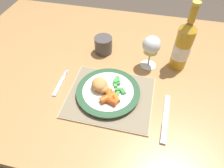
{
  "coord_description": "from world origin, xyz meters",
  "views": [
    {
      "loc": [
        0.09,
        -0.6,
        1.32
      ],
      "look_at": [
        -0.02,
        -0.13,
        0.78
      ],
      "focal_mm": 32.0,
      "sensor_mm": 36.0,
      "label": 1
    }
  ],
  "objects_px": {
    "dinner_plate": "(108,92)",
    "bottle": "(183,46)",
    "fork": "(60,84)",
    "drinking_cup": "(103,44)",
    "table_knife": "(165,122)",
    "dining_table": "(122,81)",
    "wine_glass": "(151,46)"
  },
  "relations": [
    {
      "from": "drinking_cup",
      "to": "wine_glass",
      "type": "bearing_deg",
      "value": -13.25
    },
    {
      "from": "table_knife",
      "to": "drinking_cup",
      "type": "relative_size",
      "value": 2.53
    },
    {
      "from": "wine_glass",
      "to": "bottle",
      "type": "height_order",
      "value": "bottle"
    },
    {
      "from": "table_knife",
      "to": "drinking_cup",
      "type": "height_order",
      "value": "drinking_cup"
    },
    {
      "from": "bottle",
      "to": "drinking_cup",
      "type": "relative_size",
      "value": 3.56
    },
    {
      "from": "dinner_plate",
      "to": "wine_glass",
      "type": "xyz_separation_m",
      "value": [
        0.13,
        0.19,
        0.08
      ]
    },
    {
      "from": "dinner_plate",
      "to": "wine_glass",
      "type": "distance_m",
      "value": 0.24
    },
    {
      "from": "dining_table",
      "to": "bottle",
      "type": "bearing_deg",
      "value": 16.63
    },
    {
      "from": "wine_glass",
      "to": "bottle",
      "type": "relative_size",
      "value": 0.52
    },
    {
      "from": "fork",
      "to": "table_knife",
      "type": "distance_m",
      "value": 0.41
    },
    {
      "from": "dining_table",
      "to": "wine_glass",
      "type": "bearing_deg",
      "value": 21.12
    },
    {
      "from": "bottle",
      "to": "dinner_plate",
      "type": "bearing_deg",
      "value": -138.1
    },
    {
      "from": "wine_glass",
      "to": "table_knife",
      "type": "bearing_deg",
      "value": -72.28
    },
    {
      "from": "dinner_plate",
      "to": "dining_table",
      "type": "bearing_deg",
      "value": 80.01
    },
    {
      "from": "dinner_plate",
      "to": "table_knife",
      "type": "distance_m",
      "value": 0.22
    },
    {
      "from": "fork",
      "to": "wine_glass",
      "type": "bearing_deg",
      "value": 30.15
    },
    {
      "from": "dinner_plate",
      "to": "fork",
      "type": "distance_m",
      "value": 0.19
    },
    {
      "from": "table_knife",
      "to": "bottle",
      "type": "height_order",
      "value": "bottle"
    },
    {
      "from": "table_knife",
      "to": "wine_glass",
      "type": "relative_size",
      "value": 1.38
    },
    {
      "from": "dining_table",
      "to": "dinner_plate",
      "type": "distance_m",
      "value": 0.18
    },
    {
      "from": "fork",
      "to": "bottle",
      "type": "bearing_deg",
      "value": 25.87
    },
    {
      "from": "dinner_plate",
      "to": "table_knife",
      "type": "relative_size",
      "value": 1.17
    },
    {
      "from": "dinner_plate",
      "to": "drinking_cup",
      "type": "distance_m",
      "value": 0.25
    },
    {
      "from": "wine_glass",
      "to": "drinking_cup",
      "type": "xyz_separation_m",
      "value": [
        -0.21,
        0.05,
        -0.06
      ]
    },
    {
      "from": "fork",
      "to": "bottle",
      "type": "xyz_separation_m",
      "value": [
        0.44,
        0.21,
        0.1
      ]
    },
    {
      "from": "dining_table",
      "to": "bottle",
      "type": "distance_m",
      "value": 0.29
    },
    {
      "from": "dinner_plate",
      "to": "bottle",
      "type": "distance_m",
      "value": 0.34
    },
    {
      "from": "dining_table",
      "to": "table_knife",
      "type": "bearing_deg",
      "value": -50.93
    },
    {
      "from": "dining_table",
      "to": "drinking_cup",
      "type": "bearing_deg",
      "value": 141.0
    },
    {
      "from": "table_knife",
      "to": "dinner_plate",
      "type": "bearing_deg",
      "value": 161.15
    },
    {
      "from": "table_knife",
      "to": "drinking_cup",
      "type": "bearing_deg",
      "value": 132.9
    },
    {
      "from": "fork",
      "to": "table_knife",
      "type": "xyz_separation_m",
      "value": [
        0.4,
        -0.08,
        0.0
      ]
    }
  ]
}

